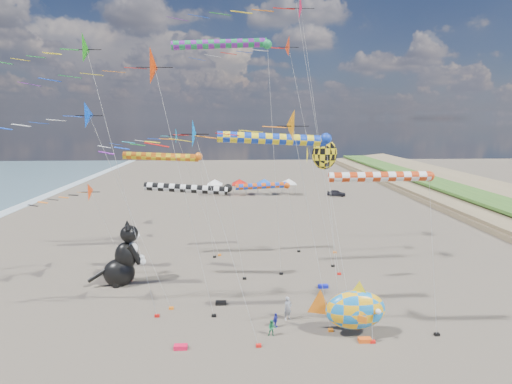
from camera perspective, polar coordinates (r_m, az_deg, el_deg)
The scene contains 27 objects.
delta_kite_0 at distance 31.35m, azimuth -22.36°, elevation 17.98°, with size 10.06×2.27×21.30m.
delta_kite_1 at distance 25.07m, azimuth -10.54°, elevation 7.49°, with size 9.87×2.01×15.46m.
delta_kite_2 at distance 40.16m, azimuth 3.45°, elevation 19.89°, with size 13.71×2.22×23.42m.
delta_kite_4 at distance 32.46m, azimuth -22.46°, elevation 9.59°, with size 11.98×2.11×16.71m.
delta_kite_5 at distance 30.17m, azimuth -16.50°, elevation 16.52°, with size 13.40×2.85×20.42m.
delta_kite_6 at distance 44.16m, azimuth -13.04°, elevation 7.42°, with size 12.17×1.87×14.57m.
delta_kite_7 at distance 26.65m, azimuth 1.49°, elevation 8.93°, with size 12.58×2.28×16.11m.
delta_kite_8 at distance 39.99m, azimuth -23.49°, elevation -0.37°, with size 8.50×1.88×9.71m.
delta_kite_9 at distance 45.49m, azimuth 4.86°, elevation 25.01°, with size 18.41×3.31×28.71m.
windsock_0 at distance 29.42m, azimuth 3.14°, elevation 7.49°, with size 9.66×0.84×14.33m.
windsock_1 at distance 45.00m, azimuth 1.23°, elevation 0.82°, with size 7.52×0.71×8.24m.
windsock_2 at distance 38.09m, azimuth -4.50°, elevation 20.20°, with size 10.21×0.84×22.34m.
windsock_3 at distance 37.29m, azimuth -9.29°, elevation 0.45°, with size 9.35×0.82×9.42m.
windsock_4 at distance 43.66m, azimuth -12.80°, elevation 4.89°, with size 9.57×0.86×11.80m.
windsock_5 at distance 27.71m, azimuth 17.94°, elevation 1.96°, with size 8.40×0.70×11.94m.
angelfish_kite at distance 35.34m, azimuth 9.45°, elevation 5.17°, with size 3.74×3.02×13.61m.
cat_inflatable at distance 39.61m, azimuth -18.66°, elevation -8.31°, with size 4.44×2.22×6.00m, color black, non-canonical shape.
fish_inflatable at distance 30.31m, azimuth 13.90°, elevation -16.01°, with size 5.83×2.96×4.22m.
person_adult at distance 32.19m, azimuth 4.56°, elevation -16.23°, with size 0.68×0.45×1.86m, color #9093A0.
child_green at distance 30.15m, azimuth 2.30°, elevation -18.85°, with size 0.60×0.47×1.23m, color #24814D.
child_blue at distance 31.26m, azimuth 2.82°, elevation -17.82°, with size 0.66×0.28×1.13m, color #22289B.
kite_bag_0 at distance 38.25m, azimuth 9.56°, elevation -13.14°, with size 0.90×0.44×0.30m, color #141CC8.
kite_bag_1 at distance 30.64m, azimuth 15.28°, elevation -19.73°, with size 0.90×0.44×0.30m, color #EB5313.
kite_bag_2 at distance 34.80m, azimuth -5.04°, elevation -15.51°, with size 0.90×0.44×0.30m, color black.
kite_bag_3 at distance 29.39m, azimuth -10.72°, elevation -20.93°, with size 0.90×0.44×0.30m, color #EF103E.
tent_row at distance 80.81m, azimuth -0.59°, elevation 1.76°, with size 19.20×4.20×3.80m.
parked_car at distance 81.74m, azimuth 11.41°, elevation -0.14°, with size 1.47×3.65×1.24m, color #26262D.
Camera 1 is at (-1.84, -19.81, 15.37)m, focal length 28.00 mm.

